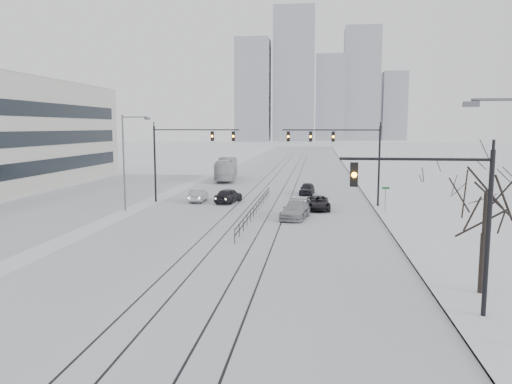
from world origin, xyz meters
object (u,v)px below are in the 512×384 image
sedan_sb_outer (198,196)px  sedan_nb_far (307,189)px  sedan_sb_inner (228,196)px  sedan_nb_front (318,203)px  box_truck (226,169)px  traffic_mast_near (448,210)px  bare_tree (486,202)px  sedan_nb_right (295,210)px

sedan_sb_outer → sedan_nb_far: sedan_nb_far is taller
sedan_sb_inner → sedan_sb_outer: bearing=7.1°
sedan_nb_front → box_truck: bearing=115.2°
traffic_mast_near → sedan_nb_far: size_ratio=1.75×
bare_tree → sedan_sb_inner: 32.27m
sedan_sb_outer → sedan_nb_front: 13.16m
sedan_sb_inner → sedan_nb_right: (7.37, -8.30, -0.03)m
bare_tree → box_truck: bearing=113.2°
bare_tree → sedan_nb_far: (-8.86, 34.63, -3.81)m
sedan_sb_outer → sedan_nb_right: 13.69m
sedan_nb_right → sedan_nb_front: bearing=77.6°
traffic_mast_near → sedan_nb_front: traffic_mast_near is taller
bare_tree → sedan_nb_front: bare_tree is taller
sedan_nb_front → sedan_nb_far: sedan_nb_far is taller
box_truck → traffic_mast_near: bearing=102.9°
sedan_sb_inner → box_truck: box_truck is taller
traffic_mast_near → sedan_nb_front: 27.61m
sedan_nb_far → traffic_mast_near: bearing=-75.8°
sedan_sb_outer → sedan_nb_front: (12.63, -3.67, -0.02)m
sedan_sb_outer → sedan_nb_far: (11.34, 7.12, 0.01)m
bare_tree → sedan_nb_front: (-7.56, 23.84, -3.84)m
bare_tree → box_truck: bare_tree is taller
sedan_nb_far → box_truck: size_ratio=0.34×
sedan_sb_inner → sedan_nb_far: size_ratio=1.11×
sedan_nb_front → bare_tree: bearing=-75.3°
traffic_mast_near → sedan_nb_right: (-7.11, 21.95, -3.84)m
sedan_nb_right → sedan_nb_far: 15.71m
bare_tree → sedan_sb_inner: bearing=121.8°
sedan_nb_far → sedan_nb_front: bearing=-78.7°
sedan_nb_right → box_truck: box_truck is taller
sedan_nb_far → box_truck: box_truck is taller
traffic_mast_near → sedan_nb_far: bearing=99.7°
bare_tree → sedan_nb_right: size_ratio=1.22×
sedan_sb_outer → bare_tree: bearing=125.2°
sedan_nb_front → sedan_nb_far: (-1.30, 10.79, 0.03)m
sedan_nb_right → box_truck: 32.42m
sedan_nb_right → sedan_nb_far: (0.67, 15.69, -0.05)m
sedan_sb_inner → sedan_nb_right: 11.10m
sedan_nb_right → sedan_nb_far: sedan_nb_right is taller
sedan_sb_outer → box_truck: (-0.94, 21.69, 0.95)m
sedan_sb_outer → box_truck: box_truck is taller
sedan_nb_right → sedan_sb_outer: bearing=150.6°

